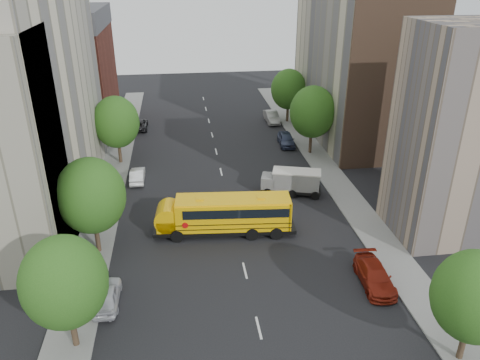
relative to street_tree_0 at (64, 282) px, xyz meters
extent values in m
plane|color=black|center=(11.00, 14.00, -4.64)|extent=(120.00, 120.00, 0.00)
cube|color=slate|center=(-0.50, 19.00, -4.58)|extent=(3.00, 80.00, 0.12)
cube|color=slate|center=(22.50, 19.00, -4.58)|extent=(3.00, 80.00, 0.12)
cube|color=silver|center=(11.00, 24.00, -4.64)|extent=(0.15, 64.00, 0.01)
cube|color=beige|center=(-7.00, 20.00, 5.36)|extent=(10.00, 26.00, 20.00)
cube|color=maroon|center=(-7.00, 42.00, 1.86)|extent=(10.00, 15.00, 13.00)
cube|color=tan|center=(29.00, 9.50, 3.86)|extent=(10.00, 7.00, 17.00)
cube|color=beige|center=(29.00, 34.00, 4.36)|extent=(10.00, 22.00, 18.00)
cube|color=brown|center=(29.00, 23.00, 4.36)|extent=(10.10, 0.30, 18.00)
cylinder|color=#38281C|center=(0.00, 0.00, -3.29)|extent=(0.36, 0.36, 2.70)
ellipsoid|color=#1F4F15|center=(0.00, 0.00, 0.01)|extent=(4.80, 4.80, 5.52)
cylinder|color=#38281C|center=(0.00, 10.00, -3.20)|extent=(0.36, 0.36, 2.88)
ellipsoid|color=#1F4F15|center=(0.00, 10.00, 0.32)|extent=(5.12, 5.12, 5.89)
cylinder|color=#38281C|center=(0.00, 28.00, -3.24)|extent=(0.36, 0.36, 2.81)
ellipsoid|color=#1F4F15|center=(0.00, 28.00, 0.20)|extent=(4.99, 4.99, 5.74)
cylinder|color=#38281C|center=(22.00, -4.00, -3.34)|extent=(0.36, 0.36, 2.59)
ellipsoid|color=#1F4F15|center=(22.00, -4.00, -0.18)|extent=(4.61, 4.61, 5.30)
cylinder|color=#38281C|center=(22.00, 28.00, -3.16)|extent=(0.36, 0.36, 2.95)
ellipsoid|color=#1F4F15|center=(22.00, 28.00, 0.44)|extent=(5.25, 5.25, 6.04)
cylinder|color=#38281C|center=(22.00, 40.00, -3.27)|extent=(0.36, 0.36, 2.74)
ellipsoid|color=#1F4F15|center=(22.00, 40.00, 0.07)|extent=(4.86, 4.86, 5.59)
cube|color=black|center=(10.11, 11.54, -4.07)|extent=(11.85, 3.63, 0.31)
cube|color=#FFBB05|center=(10.83, 11.48, -2.71)|extent=(9.57, 3.38, 2.40)
cube|color=#FFBB05|center=(5.33, 11.95, -3.44)|extent=(2.07, 2.55, 1.04)
cube|color=black|center=(6.42, 11.85, -2.19)|extent=(0.72, 2.43, 1.25)
cube|color=#FFBB05|center=(10.83, 11.48, -1.49)|extent=(9.55, 3.17, 0.15)
cube|color=black|center=(11.04, 11.47, -2.19)|extent=(8.74, 3.38, 0.78)
cube|color=black|center=(10.83, 11.48, -3.55)|extent=(9.57, 3.44, 0.06)
cube|color=black|center=(10.83, 11.48, -3.13)|extent=(9.57, 3.44, 0.06)
cube|color=#FFBB05|center=(15.56, 11.09, -2.71)|extent=(0.37, 2.61, 2.40)
cube|color=#FFBB05|center=(8.03, 11.72, -1.39)|extent=(0.68, 0.68, 0.10)
cube|color=#FFBB05|center=(13.22, 11.28, -1.39)|extent=(0.68, 0.68, 0.10)
cylinder|color=#FFBB05|center=(5.33, 11.95, -2.92)|extent=(2.38, 2.57, 2.19)
cylinder|color=red|center=(6.67, 10.42, -3.08)|extent=(0.52, 0.09, 0.52)
cylinder|color=black|center=(5.95, 10.59, -4.12)|extent=(1.06, 0.40, 1.04)
cylinder|color=black|center=(6.17, 13.18, -4.12)|extent=(1.06, 0.40, 1.04)
cylinder|color=black|center=(12.28, 10.05, -4.12)|extent=(1.06, 0.40, 1.04)
cylinder|color=black|center=(12.50, 12.65, -4.12)|extent=(1.06, 0.40, 1.04)
cylinder|color=black|center=(14.36, 9.88, -4.12)|extent=(1.06, 0.40, 1.04)
cylinder|color=black|center=(14.58, 12.48, -4.12)|extent=(1.06, 0.40, 1.04)
cube|color=black|center=(17.28, 17.94, -4.16)|extent=(6.06, 3.47, 0.29)
cube|color=silver|center=(17.74, 17.81, -3.16)|extent=(4.74, 3.00, 1.72)
cube|color=silver|center=(15.26, 18.54, -3.44)|extent=(1.80, 2.13, 1.15)
cube|color=silver|center=(17.74, 17.81, -2.25)|extent=(4.96, 3.15, 0.11)
cylinder|color=black|center=(14.99, 17.62, -4.24)|extent=(0.84, 0.46, 0.80)
cylinder|color=black|center=(15.54, 19.46, -4.24)|extent=(0.84, 0.46, 0.80)
cylinder|color=black|center=(17.19, 16.97, -4.24)|extent=(0.84, 0.46, 0.80)
cylinder|color=black|center=(17.74, 18.81, -4.24)|extent=(0.84, 0.46, 0.80)
cylinder|color=black|center=(19.22, 16.37, -4.24)|extent=(0.84, 0.46, 0.80)
cylinder|color=black|center=(19.76, 18.21, -4.24)|extent=(0.84, 0.46, 0.80)
imported|color=silver|center=(1.40, 3.59, -3.94)|extent=(1.68, 4.12, 1.40)
imported|color=white|center=(2.20, 22.85, -3.99)|extent=(1.41, 3.99, 1.31)
imported|color=black|center=(1.40, 39.77, -3.98)|extent=(2.19, 4.75, 1.32)
imported|color=maroon|center=(19.80, 3.22, -3.92)|extent=(2.28, 5.04, 1.43)
imported|color=#323C58|center=(19.80, 31.04, -3.88)|extent=(2.06, 4.59, 1.53)
imported|color=gray|center=(19.80, 40.24, -3.86)|extent=(1.74, 4.75, 1.55)
camera|label=1|loc=(6.82, -22.10, 16.13)|focal=35.00mm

